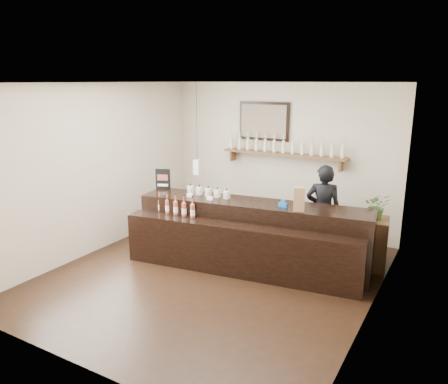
% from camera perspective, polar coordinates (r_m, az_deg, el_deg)
% --- Properties ---
extents(ground, '(5.00, 5.00, 0.00)m').
position_cam_1_polar(ground, '(6.65, -1.48, -10.82)').
color(ground, black).
rests_on(ground, ground).
extents(room_shell, '(5.00, 5.00, 5.00)m').
position_cam_1_polar(room_shell, '(6.12, -1.58, 3.77)').
color(room_shell, beige).
rests_on(room_shell, ground).
extents(back_wall_decor, '(2.66, 0.96, 1.69)m').
position_cam_1_polar(back_wall_decor, '(8.26, 6.22, 6.81)').
color(back_wall_decor, brown).
rests_on(back_wall_decor, ground).
extents(counter, '(3.68, 1.44, 1.18)m').
position_cam_1_polar(counter, '(6.79, 3.19, -5.94)').
color(counter, black).
rests_on(counter, ground).
extents(promo_sign, '(0.24, 0.11, 0.36)m').
position_cam_1_polar(promo_sign, '(7.53, -7.98, 1.67)').
color(promo_sign, black).
rests_on(promo_sign, counter).
extents(paper_bag, '(0.19, 0.17, 0.35)m').
position_cam_1_polar(paper_bag, '(6.31, 9.79, -0.93)').
color(paper_bag, '#8F6845').
rests_on(paper_bag, counter).
extents(tape_dispenser, '(0.14, 0.06, 0.11)m').
position_cam_1_polar(tape_dispenser, '(6.50, 7.71, -1.59)').
color(tape_dispenser, '#195DB2').
rests_on(tape_dispenser, counter).
extents(side_cabinet, '(0.47, 0.59, 0.79)m').
position_cam_1_polar(side_cabinet, '(7.14, 18.96, -6.37)').
color(side_cabinet, brown).
rests_on(side_cabinet, ground).
extents(potted_plant, '(0.44, 0.40, 0.41)m').
position_cam_1_polar(potted_plant, '(6.96, 19.36, -1.76)').
color(potted_plant, '#3B6829').
rests_on(potted_plant, side_cabinet).
extents(shopkeeper, '(0.72, 0.57, 1.74)m').
position_cam_1_polar(shopkeeper, '(7.24, 12.84, -1.70)').
color(shopkeeper, black).
rests_on(shopkeeper, ground).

